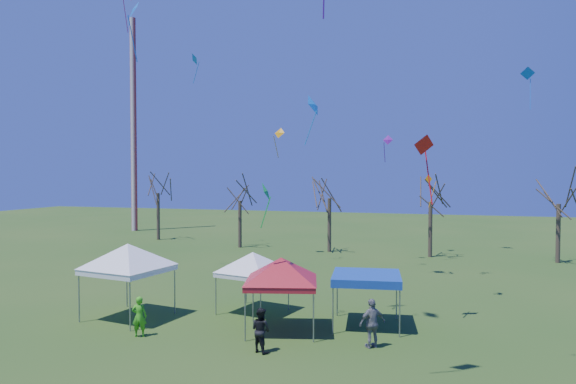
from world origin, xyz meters
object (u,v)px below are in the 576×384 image
Objects in this scene: tent_red at (281,263)px; person_grey at (372,323)px; tree_3 at (431,182)px; tent_white_west at (128,249)px; tree_1 at (240,184)px; tree_2 at (329,179)px; tent_blue at (366,278)px; radio_mast at (134,125)px; tree_4 at (559,183)px; person_green at (139,316)px; tent_white_mid at (253,256)px; person_dark at (261,330)px; tree_0 at (158,176)px.

tent_red is 4.56m from person_grey.
tent_white_west is at bearing -120.36° from tree_3.
tree_1 is 25.57m from tent_red.
tent_blue is (6.11, -20.74, -4.17)m from tree_2.
tree_2 is at bearing -20.57° from radio_mast.
tree_1 is 0.96× the size of tree_4.
tree_3 is at bearing -2.06° from tree_1.
person_green is (-11.06, -24.58, -5.24)m from tree_3.
tent_white_mid is 5.66m from tent_blue.
tent_red is (28.38, -32.19, -9.55)m from radio_mast.
tent_blue is 5.72m from person_dark.
tree_0 reaches higher than person_dark.
tree_1 is at bearing -97.10° from person_green.
tree_3 reaches higher than person_grey.
radio_mast is 44.96m from tree_4.
person_grey is (15.13, -23.78, -4.84)m from tree_1.
tent_red is (11.15, -22.84, -2.84)m from tree_1.
tree_1 is 2.02× the size of tent_white_mid.
tree_0 is at bearing -28.73° from person_dark.
tent_blue is at bearing -6.71° from tent_white_mid.
person_green is at bearing -154.55° from tent_blue.
tent_white_mid is 5.91m from person_dark.
tent_blue is at bearing -115.72° from person_grey.
tent_white_west is at bearing -179.13° from tent_red.
tree_4 is at bearing -153.79° from person_grey.
person_grey is at bearing -132.49° from person_dark.
tree_0 is at bearing -84.82° from person_grey.
tree_2 is at bearing -1.85° from tree_1.
tree_3 is at bearing -7.08° from tree_0.
tree_4 is at bearing -0.26° from tree_3.
tree_3 is at bearing -78.47° from person_dark.
tree_2 is 2.03× the size of tent_red.
person_grey is (32.37, -33.13, -11.55)m from radio_mast.
tree_3 is at bearing 68.26° from tent_white_mid.
person_dark is at bearing -50.80° from radio_mast.
tent_white_mid is at bearing -131.11° from tree_4.
tent_white_west is at bearing -61.77° from tree_0.
tent_white_mid is at bearing 131.90° from tent_red.
person_grey reaches higher than person_green.
tent_white_west reaches higher than tent_red.
tree_4 is at bearing 48.89° from tent_white_mid.
tent_blue is at bearing -119.69° from tree_4.
tree_3 reaches higher than tree_1.
tent_white_west is at bearing -57.04° from radio_mast.
person_green is at bearing -56.37° from radio_mast.
person_grey is at bearing 168.59° from person_green.
tent_red is at bearing -83.05° from tree_2.
tree_4 is at bearing 44.86° from tent_white_west.
person_dark is at bearing -83.73° from tree_2.
person_dark is (21.25, -28.21, -5.65)m from tree_0.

